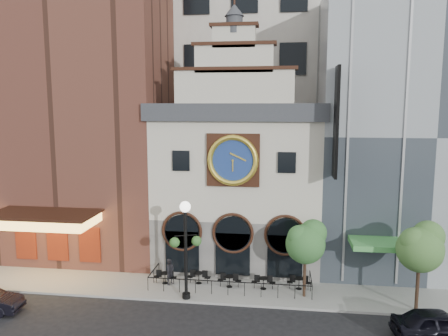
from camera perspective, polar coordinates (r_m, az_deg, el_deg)
ground at (r=28.14m, az=0.20°, el=-17.54°), size 120.00×120.00×0.00m
sidewalk at (r=30.36m, az=0.83°, el=-15.38°), size 44.00×5.00×0.15m
clock_building at (r=33.58m, az=1.94°, el=-1.30°), size 12.60×8.78×18.65m
theater_building at (r=38.70m, az=-17.42°, el=8.38°), size 14.00×15.60×25.00m
retail_building at (r=36.50m, az=23.14°, el=4.27°), size 14.00×14.40×20.00m
office_tower at (r=45.92m, az=3.62°, el=17.92°), size 20.00×16.00×40.00m
cafe_railing at (r=30.15m, az=0.84°, el=-14.47°), size 10.60×2.60×0.90m
bistro_0 at (r=30.93m, az=-7.71°, el=-13.92°), size 1.58×0.68×0.90m
bistro_1 at (r=30.72m, az=-3.30°, el=-14.01°), size 1.58×0.68×0.90m
bistro_2 at (r=30.13m, az=0.71°, el=-14.46°), size 1.58×0.68×0.90m
bistro_3 at (r=29.95m, az=5.17°, el=-14.64°), size 1.58×0.68×0.90m
bistro_4 at (r=30.22m, az=9.77°, el=-14.51°), size 1.58×0.68×0.90m
car_right at (r=26.74m, az=26.30°, el=-17.93°), size 4.97×2.43×1.63m
pedestrian at (r=30.62m, az=-7.05°, el=-13.28°), size 0.67×0.77×1.78m
lamppost at (r=27.45m, az=-5.04°, el=-9.22°), size 1.92×1.10×6.25m
tree_left at (r=28.21m, az=10.68°, el=-9.33°), size 2.58×2.48×4.97m
tree_right at (r=28.32m, az=24.31°, el=-9.23°), size 2.79×2.69×5.37m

